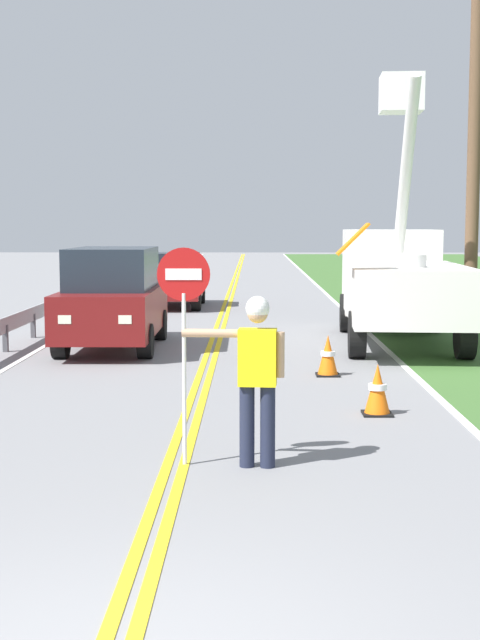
% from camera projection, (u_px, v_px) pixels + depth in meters
% --- Properties ---
extents(centerline_yellow_left, '(0.11, 110.00, 0.01)m').
position_uv_depth(centerline_yellow_left, '(220.00, 317.00, 24.79)').
color(centerline_yellow_left, yellow).
rests_on(centerline_yellow_left, ground).
extents(centerline_yellow_right, '(0.11, 110.00, 0.01)m').
position_uv_depth(centerline_yellow_right, '(226.00, 317.00, 24.79)').
color(centerline_yellow_right, yellow).
rests_on(centerline_yellow_right, ground).
extents(edge_line_right, '(0.12, 110.00, 0.01)m').
position_uv_depth(edge_line_right, '(352.00, 317.00, 24.74)').
color(edge_line_right, silver).
rests_on(edge_line_right, ground).
extents(edge_line_left, '(0.12, 110.00, 0.01)m').
position_uv_depth(edge_line_left, '(95.00, 317.00, 24.84)').
color(edge_line_left, silver).
rests_on(edge_line_left, ground).
extents(flagger_worker, '(1.09, 0.27, 1.83)m').
position_uv_depth(flagger_worker, '(256.00, 370.00, 9.34)').
color(flagger_worker, '#1E2338').
rests_on(flagger_worker, ground).
extents(stop_sign_paddle, '(0.56, 0.04, 2.33)m').
position_uv_depth(stop_sign_paddle, '(184.00, 307.00, 9.34)').
color(stop_sign_paddle, silver).
rests_on(stop_sign_paddle, ground).
extents(utility_bucket_truck, '(3.01, 6.92, 5.79)m').
position_uv_depth(utility_bucket_truck, '(398.00, 277.00, 19.49)').
color(utility_bucket_truck, white).
rests_on(utility_bucket_truck, ground).
extents(oncoming_suv_nearest, '(1.95, 4.62, 2.10)m').
position_uv_depth(oncoming_suv_nearest, '(113.00, 298.00, 18.44)').
color(oncoming_suv_nearest, maroon).
rests_on(oncoming_suv_nearest, ground).
extents(oncoming_sedan_second, '(1.94, 4.12, 1.70)m').
position_uv_depth(oncoming_sedan_second, '(173.00, 280.00, 27.98)').
color(oncoming_sedan_second, maroon).
rests_on(oncoming_sedan_second, ground).
extents(utility_pole_near, '(1.80, 0.28, 8.76)m').
position_uv_depth(utility_pole_near, '(475.00, 130.00, 18.78)').
color(utility_pole_near, brown).
rests_on(utility_pole_near, ground).
extents(traffic_cone_lead, '(0.40, 0.40, 0.70)m').
position_uv_depth(traffic_cone_lead, '(377.00, 390.00, 12.01)').
color(traffic_cone_lead, orange).
rests_on(traffic_cone_lead, ground).
extents(traffic_cone_mid, '(0.40, 0.40, 0.70)m').
position_uv_depth(traffic_cone_mid, '(328.00, 356.00, 15.15)').
color(traffic_cone_mid, orange).
rests_on(traffic_cone_mid, ground).
extents(guardrail_left_shoulder, '(0.10, 32.00, 0.71)m').
position_uv_depth(guardrail_left_shoulder, '(45.00, 310.00, 21.40)').
color(guardrail_left_shoulder, '#9EA0A3').
rests_on(guardrail_left_shoulder, ground).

